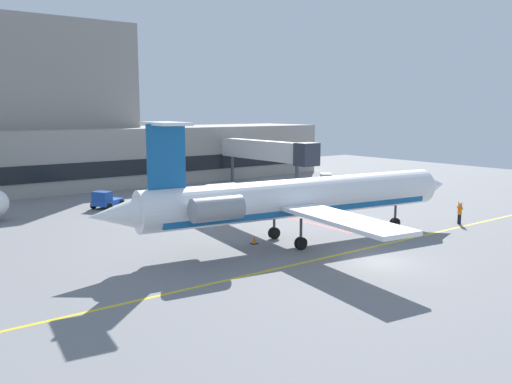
{
  "coord_description": "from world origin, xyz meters",
  "views": [
    {
      "loc": [
        -26.66,
        -21.99,
        9.72
      ],
      "look_at": [
        -0.15,
        13.04,
        3.0
      ],
      "focal_mm": 37.72,
      "sensor_mm": 36.0,
      "label": 1
    }
  ],
  "objects_px": {
    "regional_jet": "(296,198)",
    "marshaller": "(460,213)",
    "pushback_tractor": "(106,200)",
    "baggage_tug": "(321,185)"
  },
  "relations": [
    {
      "from": "regional_jet",
      "to": "pushback_tractor",
      "type": "height_order",
      "value": "regional_jet"
    },
    {
      "from": "regional_jet",
      "to": "marshaller",
      "type": "bearing_deg",
      "value": -12.56
    },
    {
      "from": "regional_jet",
      "to": "baggage_tug",
      "type": "bearing_deg",
      "value": 41.57
    },
    {
      "from": "regional_jet",
      "to": "pushback_tractor",
      "type": "relative_size",
      "value": 8.81
    },
    {
      "from": "baggage_tug",
      "to": "marshaller",
      "type": "relative_size",
      "value": 1.75
    },
    {
      "from": "regional_jet",
      "to": "pushback_tractor",
      "type": "distance_m",
      "value": 22.89
    },
    {
      "from": "baggage_tug",
      "to": "regional_jet",
      "type": "bearing_deg",
      "value": -138.43
    },
    {
      "from": "baggage_tug",
      "to": "marshaller",
      "type": "height_order",
      "value": "baggage_tug"
    },
    {
      "from": "regional_jet",
      "to": "marshaller",
      "type": "distance_m",
      "value": 16.27
    },
    {
      "from": "regional_jet",
      "to": "marshaller",
      "type": "height_order",
      "value": "regional_jet"
    }
  ]
}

